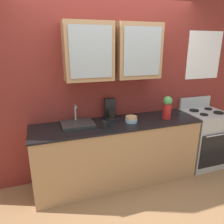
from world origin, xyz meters
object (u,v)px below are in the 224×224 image
stove_range (203,138)px  vase (167,107)px  sink_faucet (78,123)px  coffee_maker (111,112)px  cup_near_sink (105,125)px  bowl_stack (131,119)px

stove_range → vase: bearing=-175.7°
sink_faucet → vase: vase is taller
sink_faucet → coffee_maker: bearing=10.0°
stove_range → vase: (-0.76, -0.06, 0.61)m
cup_near_sink → stove_range: bearing=4.3°
sink_faucet → cup_near_sink: 0.38m
bowl_stack → coffee_maker: (-0.22, 0.22, 0.07)m
vase → coffee_maker: 0.80m
sink_faucet → vase: 1.27m
bowl_stack → vase: 0.56m
stove_range → sink_faucet: (-2.01, 0.10, 0.46)m
bowl_stack → sink_faucet: bearing=169.3°
vase → cup_near_sink: vase is taller
vase → coffee_maker: vase is taller
sink_faucet → bowl_stack: (0.71, -0.13, 0.02)m
bowl_stack → vase: vase is taller
bowl_stack → cup_near_sink: (-0.40, -0.09, 0.01)m
bowl_stack → stove_range: bearing=1.6°
sink_faucet → cup_near_sink: sink_faucet is taller
cup_near_sink → sink_faucet: bearing=143.7°
stove_range → coffee_maker: size_ratio=3.71×
bowl_stack → coffee_maker: size_ratio=0.57×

